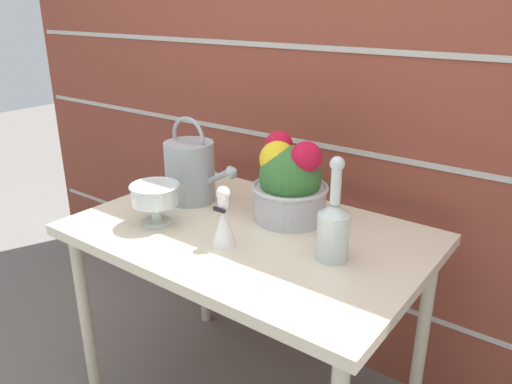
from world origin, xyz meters
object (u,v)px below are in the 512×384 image
Objects in this scene: crystal_pedestal_bowl at (155,196)px; figurine_vase at (224,222)px; flower_planter at (289,182)px; glass_decanter at (333,226)px; watering_can at (190,170)px.

figurine_vase is at bearing 2.92° from crystal_pedestal_bowl.
crystal_pedestal_bowl is at bearing -137.44° from flower_planter.
crystal_pedestal_bowl is 0.57× the size of flower_planter.
flower_planter reaches higher than figurine_vase.
glass_decanter is 1.62× the size of figurine_vase.
watering_can is at bearing 171.91° from glass_decanter.
flower_planter is 0.94× the size of glass_decanter.
figurine_vase reaches higher than crystal_pedestal_bowl.
glass_decanter reaches higher than figurine_vase.
watering_can reaches higher than flower_planter.
glass_decanter reaches higher than crystal_pedestal_bowl.
watering_can is at bearing 103.63° from crystal_pedestal_bowl.
flower_planter is at bearing 80.88° from figurine_vase.
watering_can reaches higher than glass_decanter.
crystal_pedestal_bowl is 0.86× the size of figurine_vase.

